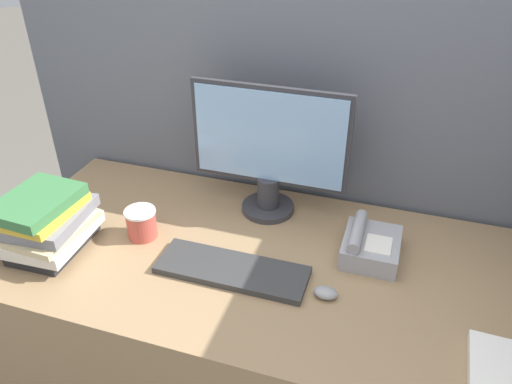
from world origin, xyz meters
The scene contains 9 objects.
cubicle_panel_rear centered at (0.00, 0.82, 0.78)m, with size 2.05×0.04×1.56m.
desk centered at (0.00, 0.39, 0.39)m, with size 1.65×0.78×0.78m.
monitor centered at (-0.05, 0.64, 0.99)m, with size 0.51×0.18×0.44m.
keyboard centered at (-0.06, 0.30, 0.79)m, with size 0.43×0.15×0.02m.
mouse centered at (0.22, 0.29, 0.79)m, with size 0.07×0.05×0.03m.
coffee_cup centered at (-0.39, 0.38, 0.82)m, with size 0.10×0.10×0.10m.
book_stack centered at (-0.62, 0.24, 0.87)m, with size 0.24×0.27×0.19m.
desk_telephone centered at (0.30, 0.50, 0.81)m, with size 0.16×0.19×0.10m.
paper_pile centered at (0.66, 0.14, 0.79)m, with size 0.19×0.24×0.02m.
Camera 1 is at (0.34, -0.71, 1.73)m, focal length 35.00 mm.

